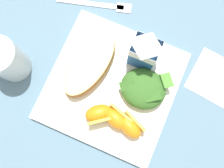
% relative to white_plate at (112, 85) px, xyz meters
% --- Properties ---
extents(ground, '(3.00, 3.00, 0.00)m').
position_rel_white_plate_xyz_m(ground, '(0.00, 0.00, -0.01)').
color(ground, slate).
extents(white_plate, '(0.28, 0.28, 0.02)m').
position_rel_white_plate_xyz_m(white_plate, '(0.00, 0.00, 0.00)').
color(white_plate, white).
rests_on(white_plate, ground).
extents(cheesy_pizza_bread, '(0.11, 0.18, 0.04)m').
position_rel_white_plate_xyz_m(cheesy_pizza_bread, '(-0.06, 0.02, 0.03)').
color(cheesy_pizza_bread, '#B77F42').
rests_on(cheesy_pizza_bread, white_plate).
extents(green_salad_pile, '(0.11, 0.10, 0.04)m').
position_rel_white_plate_xyz_m(green_salad_pile, '(0.07, 0.02, 0.03)').
color(green_salad_pile, '#336023').
rests_on(green_salad_pile, white_plate).
extents(milk_carton, '(0.06, 0.04, 0.11)m').
position_rel_white_plate_xyz_m(milk_carton, '(0.04, 0.08, 0.07)').
color(milk_carton, '#23569E').
rests_on(milk_carton, white_plate).
extents(orange_wedge_front, '(0.07, 0.07, 0.04)m').
position_rel_white_plate_xyz_m(orange_wedge_front, '(0.00, -0.07, 0.03)').
color(orange_wedge_front, orange).
rests_on(orange_wedge_front, white_plate).
extents(orange_wedge_middle, '(0.07, 0.05, 0.04)m').
position_rel_white_plate_xyz_m(orange_wedge_middle, '(0.04, -0.07, 0.03)').
color(orange_wedge_middle, orange).
rests_on(orange_wedge_middle, white_plate).
extents(orange_wedge_rear, '(0.07, 0.06, 0.04)m').
position_rel_white_plate_xyz_m(orange_wedge_rear, '(0.07, -0.07, 0.03)').
color(orange_wedge_rear, orange).
rests_on(orange_wedge_rear, white_plate).
extents(paper_napkin, '(0.12, 0.12, 0.00)m').
position_rel_white_plate_xyz_m(paper_napkin, '(0.21, 0.11, -0.01)').
color(paper_napkin, white).
rests_on(paper_napkin, ground).
extents(metal_fork, '(0.19, 0.07, 0.01)m').
position_rel_white_plate_xyz_m(metal_fork, '(-0.11, 0.18, -0.01)').
color(metal_fork, silver).
rests_on(metal_fork, ground).
extents(drinking_clear_cup, '(0.08, 0.08, 0.10)m').
position_rel_white_plate_xyz_m(drinking_clear_cup, '(-0.23, -0.05, 0.04)').
color(drinking_clear_cup, silver).
rests_on(drinking_clear_cup, ground).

